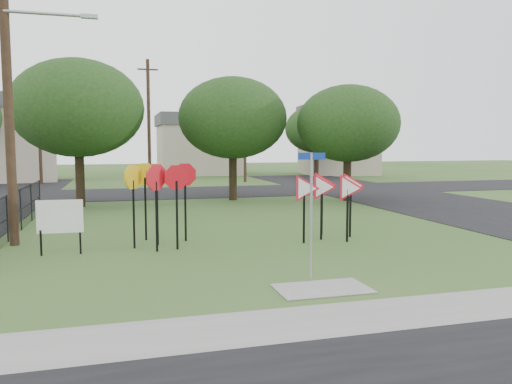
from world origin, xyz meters
TOP-DOWN VIEW (x-y plane):
  - ground at (0.00, 0.00)m, footprint 140.00×140.00m
  - sidewalk at (0.00, -4.20)m, footprint 30.00×1.60m
  - planting_strip at (0.00, -5.40)m, footprint 30.00×0.80m
  - street_right at (12.00, 10.00)m, footprint 8.00×50.00m
  - street_far at (0.00, 20.00)m, footprint 60.00×8.00m
  - curb_pad at (0.00, -2.40)m, footprint 2.00×1.20m
  - street_name_sign at (-0.01, -1.73)m, footprint 0.56×0.26m
  - stop_sign_cluster at (-2.99, 3.23)m, footprint 2.29×2.26m
  - yield_sign_cluster at (2.45, 2.82)m, footprint 2.82×1.94m
  - info_board at (-5.77, 2.68)m, footprint 1.24×0.09m
  - utility_pole_main at (-7.24, 4.50)m, footprint 3.55×0.33m
  - far_pole_a at (-2.00, 24.00)m, footprint 1.40×0.24m
  - far_pole_b at (6.00, 28.00)m, footprint 1.40×0.24m
  - far_pole_c at (-10.00, 30.00)m, footprint 1.40×0.24m
  - fence_run at (-7.60, 6.25)m, footprint 0.05×11.55m
  - house_mid at (4.00, 40.00)m, footprint 8.40×8.40m
  - house_right at (18.00, 36.00)m, footprint 8.30×8.30m
  - tree_near_left at (-6.00, 14.00)m, footprint 6.40×6.40m
  - tree_near_mid at (2.00, 15.00)m, footprint 6.00×6.00m
  - tree_near_right at (8.00, 13.00)m, footprint 5.60×5.60m
  - tree_far_right at (14.00, 32.00)m, footprint 6.00×6.00m

SIDE VIEW (x-z plane):
  - ground at x=0.00m, z-range 0.00..0.00m
  - planting_strip at x=0.00m, z-range 0.00..0.02m
  - sidewalk at x=0.00m, z-range 0.00..0.02m
  - street_right at x=12.00m, z-range 0.00..0.02m
  - street_far at x=0.00m, z-range 0.00..0.02m
  - curb_pad at x=0.00m, z-range 0.00..0.02m
  - fence_run at x=-7.60m, z-range 0.03..1.53m
  - info_board at x=-5.77m, z-range 0.25..1.81m
  - yield_sign_cluster at x=2.45m, z-range 0.53..2.74m
  - street_name_sign at x=-0.01m, z-range 0.22..3.13m
  - stop_sign_cluster at x=-2.99m, z-range 0.61..3.13m
  - house_mid at x=4.00m, z-range 0.05..6.25m
  - house_right at x=18.00m, z-range 0.05..7.25m
  - tree_near_right at x=8.00m, z-range 1.06..7.39m
  - far_pole_b at x=6.00m, z-range 0.10..8.60m
  - tree_near_mid at x=2.00m, z-range 1.14..7.94m
  - tree_far_right at x=14.00m, z-range 1.14..7.94m
  - far_pole_a at x=-2.00m, z-range 0.10..9.10m
  - far_pole_c at x=-10.00m, z-range 0.10..9.10m
  - tree_near_left at x=-6.00m, z-range 1.22..8.49m
  - utility_pole_main at x=-7.24m, z-range 0.21..10.21m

